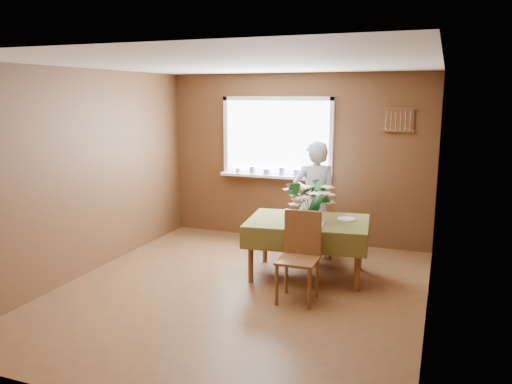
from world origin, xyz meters
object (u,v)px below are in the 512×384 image
at_px(dining_table, 308,227).
at_px(chair_near, 300,252).
at_px(flower_bouquet, 309,199).
at_px(seated_woman, 315,201).
at_px(chair_far, 319,219).

distance_m(dining_table, chair_near, 0.72).
bearing_deg(flower_bouquet, dining_table, 108.57).
relative_size(seated_woman, flower_bouquet, 3.02).
bearing_deg(flower_bouquet, seated_woman, 99.56).
distance_m(chair_far, chair_near, 1.46).
bearing_deg(chair_far, flower_bouquet, 87.46).
bearing_deg(chair_near, dining_table, 97.80).
relative_size(chair_near, seated_woman, 0.60).
bearing_deg(chair_far, dining_table, 84.49).
bearing_deg(dining_table, chair_far, 86.38).
xyz_separation_m(dining_table, flower_bouquet, (0.06, -0.17, 0.38)).
distance_m(dining_table, chair_far, 0.75).
bearing_deg(seated_woman, dining_table, 76.13).
distance_m(chair_near, seated_woman, 1.41).
xyz_separation_m(dining_table, seated_woman, (-0.08, 0.66, 0.18)).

